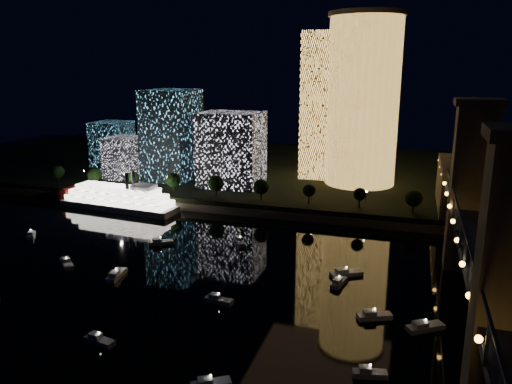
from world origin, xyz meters
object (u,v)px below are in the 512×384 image
tower_cylindrical (363,101)px  truss_bridge (487,276)px  tower_rectangular (326,106)px  riverboat (114,198)px

tower_cylindrical → truss_bridge: (39.86, -127.25, -27.25)m
truss_bridge → tower_cylindrical: bearing=107.4°
tower_rectangular → truss_bridge: bearing=-67.1°
tower_cylindrical → tower_rectangular: 21.89m
tower_rectangular → tower_cylindrical: bearing=-30.7°
tower_cylindrical → riverboat: size_ratio=1.34×
tower_rectangular → riverboat: bearing=-138.4°
riverboat → tower_cylindrical: bearing=31.0°
truss_bridge → riverboat: bearing=152.9°
tower_cylindrical → tower_rectangular: tower_cylindrical is taller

